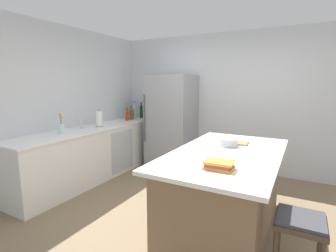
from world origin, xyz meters
The scene contains 19 objects.
ground_plane centered at (0.00, 0.00, 0.00)m, with size 7.20×7.20×0.00m, color #7A664C.
wall_rear centered at (0.00, 2.25, 1.30)m, with size 6.00×0.10×2.60m, color silver.
wall_left centered at (-2.45, 0.00, 1.30)m, with size 0.10×6.00×2.60m, color silver.
counter_run_left centered at (-2.07, 0.59, 0.45)m, with size 0.68×3.05×0.91m.
kitchen_island centered at (0.42, 0.11, 0.46)m, with size 1.11×1.98×0.91m.
refrigerator centered at (-1.17, 1.82, 0.91)m, with size 0.85×0.79×1.82m.
bar_stool centered at (1.18, -0.52, 0.54)m, with size 0.36×0.36×0.66m.
sink_faucet centered at (-2.12, 0.40, 1.06)m, with size 0.15×0.05×0.30m.
flower_vase centered at (-2.10, -0.02, 1.00)m, with size 0.09×0.09×0.31m.
paper_towel_roll centered at (-2.03, 0.72, 1.04)m, with size 0.14×0.14×0.31m.
wine_bottle centered at (-2.02, 1.99, 1.05)m, with size 0.07×0.07×0.35m.
soda_bottle centered at (-2.13, 1.90, 1.05)m, with size 0.08×0.08×0.36m.
gin_bottle centered at (-2.11, 1.81, 1.04)m, with size 0.07×0.07×0.33m.
whiskey_bottle centered at (-2.07, 1.71, 1.02)m, with size 0.08×0.08×0.29m.
olive_oil_bottle centered at (-2.14, 1.62, 1.04)m, with size 0.06×0.06×0.34m.
hot_sauce_bottle centered at (-2.05, 1.53, 1.01)m, with size 0.05×0.05×0.25m.
cookbook_stack centered at (0.51, -0.48, 0.95)m, with size 0.26×0.21×0.08m.
mixing_bowl centered at (0.36, 0.38, 0.96)m, with size 0.22×0.22×0.09m.
cutting_board centered at (0.39, 0.57, 0.92)m, with size 0.35×0.23×0.02m.
Camera 1 is at (1.14, -2.55, 1.66)m, focal length 26.88 mm.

